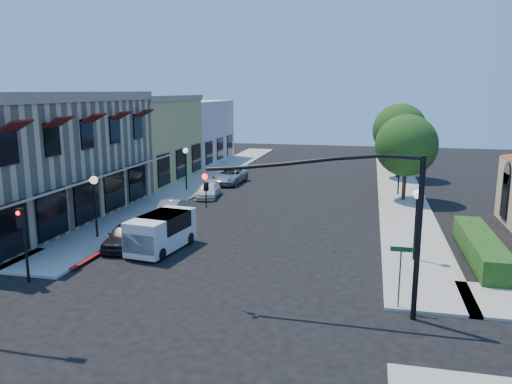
% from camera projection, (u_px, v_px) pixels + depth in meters
% --- Properties ---
extents(ground, '(120.00, 120.00, 0.00)m').
position_uv_depth(ground, '(191.00, 315.00, 18.47)').
color(ground, black).
rests_on(ground, ground).
extents(sidewalk_left, '(3.50, 50.00, 0.12)m').
position_uv_depth(sidewalk_left, '(203.00, 180.00, 46.16)').
color(sidewalk_left, gray).
rests_on(sidewalk_left, ground).
extents(sidewalk_right, '(3.50, 50.00, 0.12)m').
position_uv_depth(sidewalk_right, '(399.00, 188.00, 42.32)').
color(sidewalk_right, gray).
rests_on(sidewalk_right, ground).
extents(curb_red_strip, '(0.25, 10.00, 0.06)m').
position_uv_depth(curb_red_strip, '(124.00, 241.00, 27.63)').
color(curb_red_strip, maroon).
rests_on(curb_red_strip, ground).
extents(corner_brick_building, '(11.77, 18.20, 8.10)m').
position_uv_depth(corner_brick_building, '(19.00, 157.00, 31.57)').
color(corner_brick_building, tan).
rests_on(corner_brick_building, ground).
extents(yellow_stucco_building, '(10.00, 12.00, 7.60)m').
position_uv_depth(yellow_stucco_building, '(129.00, 139.00, 45.94)').
color(yellow_stucco_building, tan).
rests_on(yellow_stucco_building, ground).
extents(pink_stucco_building, '(10.00, 12.00, 7.00)m').
position_uv_depth(pink_stucco_building, '(178.00, 132.00, 57.46)').
color(pink_stucco_building, beige).
rests_on(pink_stucco_building, ground).
extents(hedge, '(1.40, 8.00, 1.10)m').
position_uv_depth(hedge, '(480.00, 260.00, 24.50)').
color(hedge, '#184313').
rests_on(hedge, ground).
extents(street_tree_a, '(4.56, 4.56, 6.48)m').
position_uv_depth(street_tree_a, '(406.00, 145.00, 36.71)').
color(street_tree_a, black).
rests_on(street_tree_a, ground).
extents(street_tree_b, '(4.94, 4.94, 7.02)m').
position_uv_depth(street_tree_b, '(400.00, 130.00, 46.19)').
color(street_tree_b, black).
rests_on(street_tree_b, ground).
extents(signal_mast_arm, '(8.01, 0.39, 6.00)m').
position_uv_depth(signal_mast_arm, '(357.00, 207.00, 17.80)').
color(signal_mast_arm, black).
rests_on(signal_mast_arm, ground).
extents(secondary_signal, '(0.28, 0.42, 3.32)m').
position_uv_depth(secondary_signal, '(23.00, 231.00, 21.11)').
color(secondary_signal, black).
rests_on(secondary_signal, ground).
extents(street_name_sign, '(0.80, 0.06, 2.50)m').
position_uv_depth(street_name_sign, '(400.00, 267.00, 18.59)').
color(street_name_sign, '#595B5E').
rests_on(street_name_sign, ground).
extents(lamppost_left_near, '(0.44, 0.44, 3.57)m').
position_uv_depth(lamppost_left_near, '(94.00, 191.00, 27.43)').
color(lamppost_left_near, black).
rests_on(lamppost_left_near, ground).
extents(lamppost_left_far, '(0.44, 0.44, 3.57)m').
position_uv_depth(lamppost_left_far, '(186.00, 158.00, 40.80)').
color(lamppost_left_far, black).
rests_on(lamppost_left_far, ground).
extents(lamppost_right_near, '(0.44, 0.44, 3.57)m').
position_uv_depth(lamppost_right_near, '(417.00, 207.00, 23.70)').
color(lamppost_right_near, black).
rests_on(lamppost_right_near, ground).
extents(lamppost_right_far, '(0.44, 0.44, 3.57)m').
position_uv_depth(lamppost_right_far, '(400.00, 161.00, 38.98)').
color(lamppost_right_far, black).
rests_on(lamppost_right_far, ground).
extents(white_van, '(2.40, 4.47, 1.89)m').
position_uv_depth(white_van, '(161.00, 230.00, 25.75)').
color(white_van, silver).
rests_on(white_van, ground).
extents(parked_car_a, '(1.93, 3.97, 1.30)m').
position_uv_depth(parked_car_a, '(126.00, 235.00, 26.35)').
color(parked_car_a, black).
rests_on(parked_car_a, ground).
extents(parked_car_b, '(1.35, 3.71, 1.21)m').
position_uv_depth(parked_car_b, '(170.00, 210.00, 32.13)').
color(parked_car_b, '#A3A6A8').
rests_on(parked_car_b, ground).
extents(parked_car_c, '(2.02, 3.98, 1.11)m').
position_uv_depth(parked_car_c, '(208.00, 190.00, 38.76)').
color(parked_car_c, silver).
rests_on(parked_car_c, ground).
extents(parked_car_d, '(2.52, 4.96, 1.34)m').
position_uv_depth(parked_car_d, '(230.00, 176.00, 44.47)').
color(parked_car_d, '#95989A').
rests_on(parked_car_d, ground).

